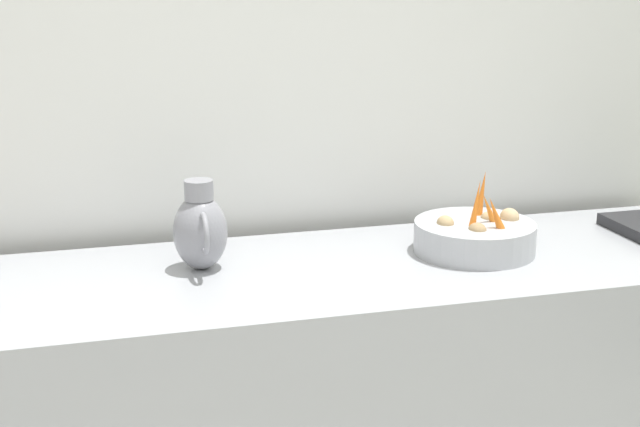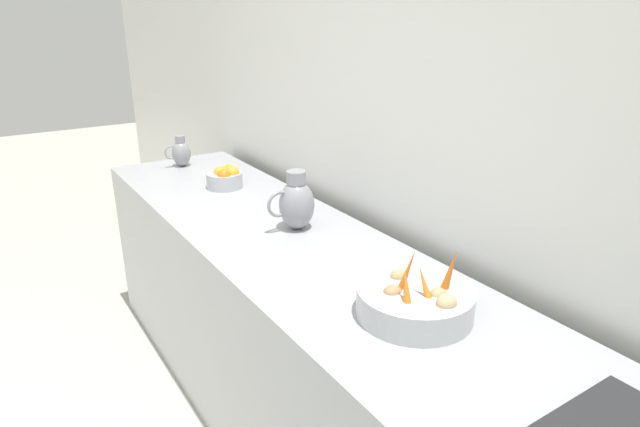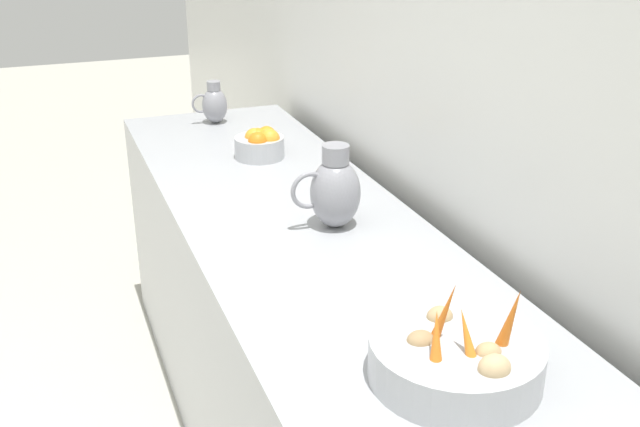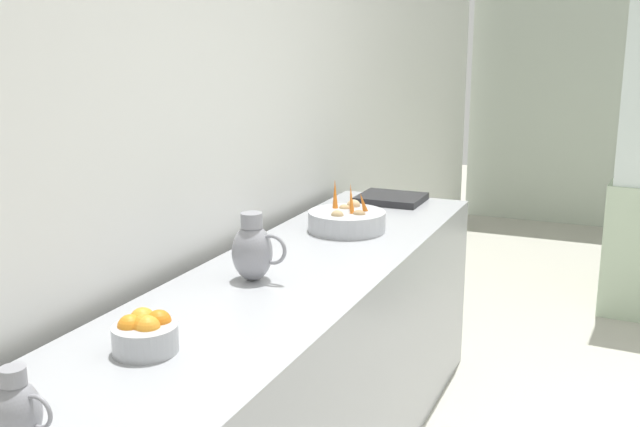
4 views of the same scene
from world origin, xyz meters
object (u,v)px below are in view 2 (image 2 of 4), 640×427
object	(u,v)px
vegetable_colander	(415,301)
metal_pitcher_short	(181,152)
orange_bowl	(225,177)
metal_pitcher_tall	(296,203)

from	to	relation	value
vegetable_colander	metal_pitcher_short	size ratio (longest dim) A/B	1.95
orange_bowl	metal_pitcher_short	xyz separation A→B (m)	(0.05, -0.52, 0.03)
vegetable_colander	orange_bowl	world-z (taller)	vegetable_colander
orange_bowl	metal_pitcher_tall	bearing A→B (deg)	91.75
vegetable_colander	metal_pitcher_tall	distance (m)	0.80
orange_bowl	vegetable_colander	bearing A→B (deg)	88.60
orange_bowl	metal_pitcher_tall	distance (m)	0.69
metal_pitcher_short	metal_pitcher_tall	bearing A→B (deg)	93.27
vegetable_colander	metal_pitcher_tall	bearing A→B (deg)	-94.10
vegetable_colander	orange_bowl	distance (m)	1.49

